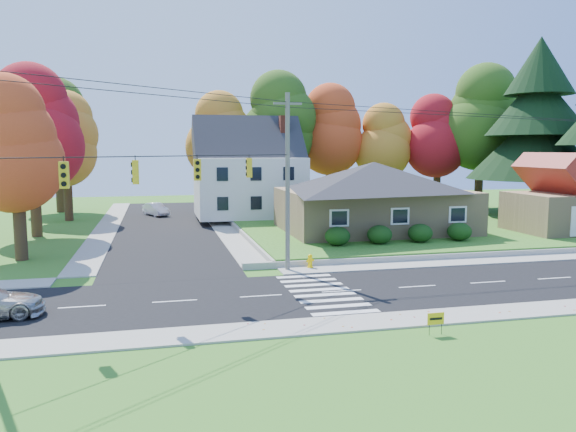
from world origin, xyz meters
name	(u,v)px	position (x,y,z in m)	size (l,w,h in m)	color
ground	(342,291)	(0.00, 0.00, 0.00)	(120.00, 120.00, 0.00)	#3D7923
road_main	(342,291)	(0.00, 0.00, 0.01)	(90.00, 8.00, 0.02)	black
road_cross	(165,226)	(-8.00, 26.00, 0.01)	(8.00, 44.00, 0.02)	black
sidewalk_north	(314,269)	(0.00, 5.00, 0.04)	(90.00, 2.00, 0.08)	#9C9A90
sidewalk_south	(382,321)	(0.00, -5.00, 0.04)	(90.00, 2.00, 0.08)	#9C9A90
lawn	(404,223)	(13.00, 21.00, 0.25)	(30.00, 30.00, 0.50)	#3D7923
ranch_house	(373,195)	(8.00, 16.00, 3.27)	(14.60, 10.60, 5.40)	tan
colonial_house	(249,173)	(0.04, 28.00, 4.58)	(10.40, 8.40, 9.60)	silver
garage	(562,202)	(22.00, 11.99, 2.84)	(7.30, 6.30, 4.60)	tan
hedge_row	(400,234)	(7.50, 9.80, 1.14)	(10.70, 1.70, 1.27)	#163A10
traffic_infrastructure	(331,184)	(-0.15, 1.35, 5.15)	(38.10, 10.66, 10.00)	#666059
tree_lot_0	(220,136)	(-2.00, 34.00, 8.31)	(6.72, 6.72, 12.51)	#3F2A19
tree_lot_1	(278,123)	(4.00, 33.00, 9.61)	(7.84, 7.84, 14.60)	#3F2A19
tree_lot_2	(330,130)	(10.00, 34.00, 8.96)	(7.28, 7.28, 13.56)	#3F2A19
tree_lot_3	(384,142)	(16.00, 33.00, 7.65)	(6.16, 6.16, 11.47)	#3F2A19
tree_lot_4	(438,136)	(22.00, 32.00, 8.31)	(6.72, 6.72, 12.51)	#3F2A19
tree_lot_5	(481,118)	(26.00, 30.00, 10.27)	(8.40, 8.40, 15.64)	#3F2A19
conifer_east_a	(537,123)	(27.00, 22.00, 9.39)	(12.80, 12.80, 16.96)	#3F2A19
tree_west_0	(15,145)	(-17.00, 12.00, 7.15)	(6.16, 6.16, 11.47)	#3F2A19
tree_west_1	(32,129)	(-18.00, 22.00, 8.46)	(7.28, 7.28, 13.56)	#3F2A19
tree_west_2	(66,139)	(-17.00, 32.00, 7.81)	(6.72, 6.72, 12.51)	#3F2A19
tree_west_3	(57,128)	(-19.00, 40.00, 9.11)	(7.84, 7.84, 14.60)	#3F2A19
white_car	(156,209)	(-8.78, 34.08, 0.67)	(1.39, 3.97, 1.31)	silver
fire_hydrant	(310,262)	(-0.11, 5.42, 0.41)	(0.49, 0.38, 0.86)	#FFCC00
yard_sign	(436,319)	(1.35, -6.91, 0.61)	(0.68, 0.04, 0.85)	black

